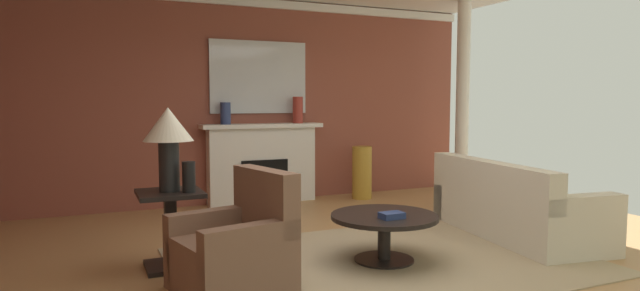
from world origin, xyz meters
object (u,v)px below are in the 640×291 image
(fireplace, at_px, (262,165))
(sofa, at_px, (512,210))
(coffee_table, at_px, (384,227))
(table_lamp, at_px, (168,133))
(mantel_mirror, at_px, (259,77))
(armchair_near_window, at_px, (236,252))
(side_table, at_px, (171,224))
(vase_mantel_right, at_px, (298,110))
(vase_tall_corner, at_px, (362,172))
(vase_mantel_left, at_px, (226,113))
(vase_on_side_table, at_px, (189,177))

(fireplace, xyz_separation_m, sofa, (1.94, -3.00, -0.26))
(coffee_table, xyz_separation_m, table_lamp, (-1.85, 0.63, 0.89))
(mantel_mirror, relative_size, armchair_near_window, 1.54)
(side_table, xyz_separation_m, vase_mantel_right, (2.25, 2.56, 0.97))
(table_lamp, bearing_deg, side_table, -165.96)
(sofa, height_order, armchair_near_window, armchair_near_window)
(fireplace, xyz_separation_m, table_lamp, (-1.70, -2.61, 0.67))
(fireplace, xyz_separation_m, vase_tall_corner, (1.51, -0.30, -0.15))
(fireplace, xyz_separation_m, mantel_mirror, (0.00, 0.12, 1.30))
(coffee_table, height_order, side_table, side_table)
(coffee_table, xyz_separation_m, side_table, (-1.85, 0.63, 0.06))
(vase_mantel_left, bearing_deg, fireplace, 5.13)
(vase_mantel_right, bearing_deg, armchair_near_window, -119.10)
(vase_mantel_left, bearing_deg, vase_mantel_right, 0.00)
(fireplace, relative_size, table_lamp, 2.40)
(mantel_mirror, bearing_deg, vase_mantel_right, -17.18)
(armchair_near_window, height_order, coffee_table, armchair_near_window)
(mantel_mirror, distance_m, table_lamp, 3.28)
(sofa, bearing_deg, armchair_near_window, -173.03)
(fireplace, bearing_deg, vase_mantel_right, -5.13)
(fireplace, bearing_deg, mantel_mirror, 90.00)
(mantel_mirror, distance_m, sofa, 3.99)
(table_lamp, relative_size, vase_mantel_left, 2.40)
(fireplace, height_order, mantel_mirror, mantel_mirror)
(mantel_mirror, relative_size, vase_tall_corner, 1.82)
(mantel_mirror, height_order, side_table, mantel_mirror)
(side_table, height_order, vase_on_side_table, vase_on_side_table)
(fireplace, relative_size, vase_mantel_left, 5.75)
(side_table, distance_m, table_lamp, 0.82)
(table_lamp, bearing_deg, coffee_table, -18.80)
(side_table, bearing_deg, armchair_near_window, -63.86)
(side_table, bearing_deg, fireplace, 56.93)
(side_table, distance_m, vase_mantel_right, 3.55)
(armchair_near_window, height_order, vase_on_side_table, vase_on_side_table)
(mantel_mirror, distance_m, vase_mantel_right, 0.75)
(coffee_table, height_order, vase_mantel_right, vase_mantel_right)
(mantel_mirror, bearing_deg, fireplace, -90.00)
(armchair_near_window, distance_m, side_table, 0.88)
(vase_tall_corner, bearing_deg, fireplace, 168.81)
(armchair_near_window, bearing_deg, vase_mantel_left, 77.14)
(vase_mantel_right, xyz_separation_m, vase_on_side_table, (-2.10, -2.68, -0.53))
(coffee_table, bearing_deg, sofa, 7.62)
(coffee_table, distance_m, side_table, 1.95)
(vase_tall_corner, bearing_deg, vase_mantel_right, 165.45)
(sofa, xyz_separation_m, vase_tall_corner, (-0.43, 2.70, 0.11))
(armchair_near_window, relative_size, coffee_table, 0.96)
(coffee_table, relative_size, vase_mantel_left, 3.19)
(sofa, distance_m, vase_mantel_right, 3.44)
(armchair_near_window, relative_size, vase_mantel_left, 3.05)
(armchair_near_window, relative_size, vase_mantel_right, 2.42)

